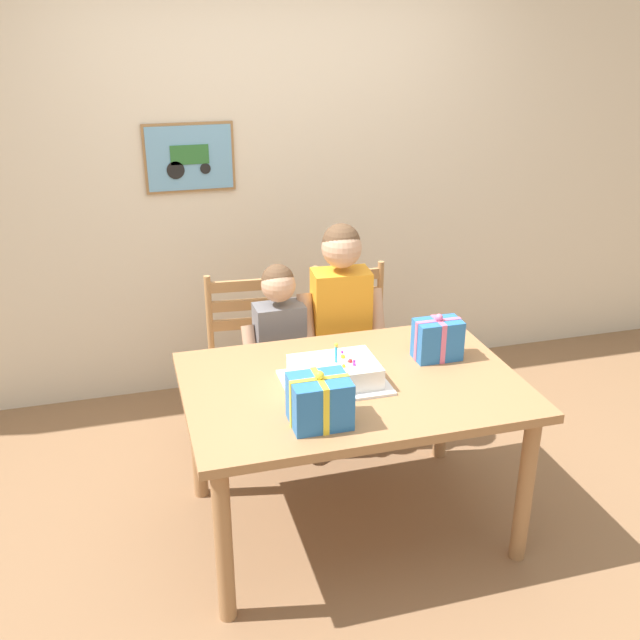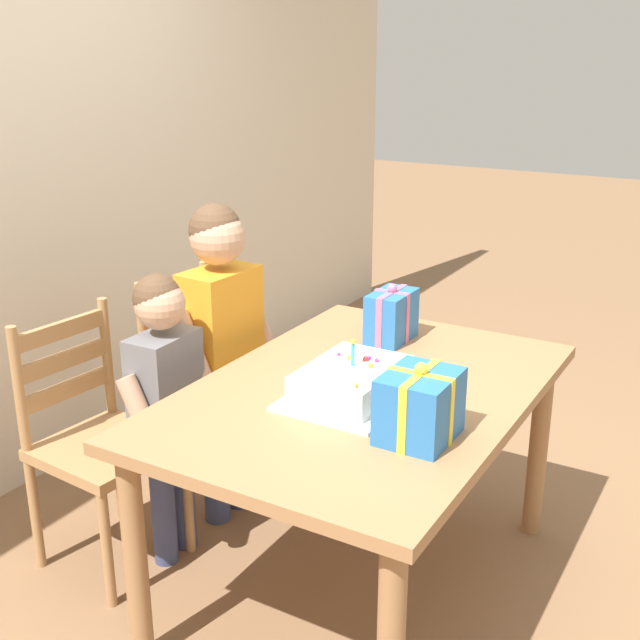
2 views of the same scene
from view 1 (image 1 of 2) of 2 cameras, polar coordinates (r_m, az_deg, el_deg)
The scene contains 10 objects.
ground_plane at distance 3.58m, azimuth 2.32°, elevation -15.56°, with size 20.00×20.00×0.00m, color #846042.
back_wall at distance 4.45m, azimuth -3.91°, elevation 10.96°, with size 6.40×0.11×2.60m.
dining_table at distance 3.20m, azimuth 2.51°, elevation -6.29°, with size 1.45×0.99×0.75m.
birthday_cake at distance 3.11m, azimuth 1.17°, elevation -4.23°, with size 0.44×0.34×0.19m.
gift_box_red_large at distance 3.37m, azimuth 9.16°, elevation -1.50°, with size 0.22×0.13×0.22m.
gift_box_beside_cake at distance 2.81m, azimuth -0.03°, elevation -6.34°, with size 0.23×0.19×0.23m.
chair_left at distance 4.00m, azimuth -5.62°, elevation -3.20°, with size 0.45×0.45×0.92m.
chair_right at distance 4.13m, azimuth 2.68°, elevation -2.21°, with size 0.44×0.44×0.92m.
child_older at distance 3.79m, azimuth 1.64°, elevation 0.28°, with size 0.47×0.27×1.26m.
child_younger at distance 3.75m, azimuth -3.16°, elevation -1.82°, with size 0.39×0.22×1.07m.
Camera 1 is at (-0.89, -2.65, 2.23)m, focal length 40.99 mm.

